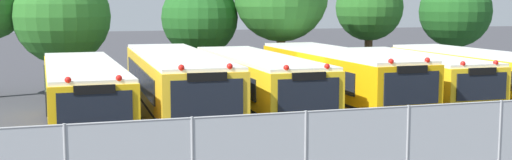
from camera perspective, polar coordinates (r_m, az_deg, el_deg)
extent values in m
plane|color=#38383D|center=(25.09, 3.92, -3.48)|extent=(160.00, 160.00, 0.00)
cube|color=yellow|center=(23.04, -15.02, -1.29)|extent=(2.61, 10.62, 1.95)
cube|color=white|center=(22.92, -15.10, 1.27)|extent=(2.56, 10.41, 0.12)
cube|color=black|center=(17.92, -13.89, -6.14)|extent=(2.47, 0.20, 0.36)
cube|color=black|center=(17.75, -14.01, -2.50)|extent=(1.98, 0.10, 0.94)
cube|color=black|center=(23.40, -12.09, -0.32)|extent=(0.19, 8.25, 0.70)
cube|color=black|center=(23.26, -18.11, -0.55)|extent=(0.19, 8.25, 0.70)
cube|color=black|center=(23.10, -14.99, -2.25)|extent=(2.63, 10.73, 0.10)
sphere|color=red|center=(17.87, -12.01, 0.16)|extent=(0.18, 0.18, 0.18)
sphere|color=red|center=(17.78, -16.26, 0.00)|extent=(0.18, 0.18, 0.18)
cube|color=black|center=(17.67, -14.06, -0.82)|extent=(1.09, 0.10, 0.24)
cylinder|color=black|center=(19.46, -11.09, -5.13)|extent=(0.30, 1.00, 1.00)
cylinder|color=black|center=(19.32, -17.41, -5.41)|extent=(0.30, 1.00, 1.00)
cylinder|color=black|center=(26.68, -13.13, -1.94)|extent=(0.30, 1.00, 1.00)
cylinder|color=black|center=(26.58, -17.72, -2.12)|extent=(0.30, 1.00, 1.00)
cube|color=yellow|center=(23.73, -7.09, -0.59)|extent=(2.80, 11.42, 2.19)
cube|color=white|center=(23.61, -7.13, 2.19)|extent=(2.75, 11.19, 0.12)
cube|color=black|center=(18.31, -4.25, -5.68)|extent=(2.57, 0.23, 0.36)
cube|color=black|center=(18.12, -4.32, -1.61)|extent=(2.06, 0.11, 1.05)
cube|color=black|center=(24.21, -4.22, 0.43)|extent=(0.27, 8.86, 0.79)
cube|color=black|center=(23.82, -10.25, 0.23)|extent=(0.27, 8.86, 0.79)
cube|color=black|center=(23.79, -7.07, -1.63)|extent=(2.83, 11.53, 0.10)
sphere|color=red|center=(18.33, -2.34, 1.22)|extent=(0.18, 0.18, 0.18)
sphere|color=red|center=(18.05, -6.61, 1.09)|extent=(0.18, 0.18, 0.18)
cube|color=black|center=(18.03, -4.33, 0.28)|extent=(1.13, 0.11, 0.24)
cylinder|color=black|center=(19.96, -1.96, -4.70)|extent=(0.31, 1.01, 1.00)
cylinder|color=black|center=(19.55, -8.35, -5.02)|extent=(0.31, 1.01, 1.00)
cylinder|color=black|center=(27.83, -6.02, -1.44)|extent=(0.31, 1.01, 1.00)
cylinder|color=black|center=(27.54, -10.60, -1.60)|extent=(0.31, 1.01, 1.00)
cube|color=yellow|center=(24.50, 0.06, -0.47)|extent=(2.43, 10.50, 2.04)
cube|color=white|center=(24.39, 0.06, 2.06)|extent=(2.38, 10.29, 0.12)
cube|color=black|center=(19.70, 4.69, -4.79)|extent=(2.46, 0.16, 0.36)
cube|color=black|center=(19.53, 4.67, -1.28)|extent=(1.98, 0.06, 0.98)
cube|color=black|center=(25.13, 2.52, 0.46)|extent=(0.05, 8.18, 0.74)
cube|color=black|center=(24.42, -2.89, 0.27)|extent=(0.05, 8.18, 0.74)
cube|color=black|center=(24.56, 0.06, -1.41)|extent=(2.45, 10.60, 0.10)
sphere|color=red|center=(19.85, 6.29, 1.20)|extent=(0.18, 0.18, 0.18)
sphere|color=red|center=(19.36, 2.69, 1.09)|extent=(0.18, 0.18, 0.18)
cube|color=black|center=(19.45, 4.70, 0.33)|extent=(1.08, 0.08, 0.24)
cylinder|color=black|center=(21.43, 5.87, -3.93)|extent=(0.28, 1.00, 1.00)
cylinder|color=black|center=(20.70, 0.42, -4.28)|extent=(0.28, 1.00, 1.00)
cylinder|color=black|center=(28.19, 0.04, -1.29)|extent=(0.28, 1.00, 1.00)
cylinder|color=black|center=(27.64, -4.18, -1.47)|extent=(0.28, 1.00, 1.00)
cube|color=#EAA80C|center=(25.58, 7.16, -0.08)|extent=(2.62, 10.72, 2.16)
cube|color=white|center=(25.47, 7.20, 2.47)|extent=(2.56, 10.51, 0.12)
cube|color=black|center=(21.04, 13.54, -4.20)|extent=(2.44, 0.21, 0.36)
cube|color=black|center=(20.88, 13.56, -0.70)|extent=(1.96, 0.10, 1.04)
cube|color=black|center=(26.36, 9.27, 0.85)|extent=(0.22, 8.33, 0.78)
cube|color=black|center=(25.32, 4.40, 0.67)|extent=(0.22, 8.33, 0.78)
cube|color=black|center=(25.64, 7.15, -1.04)|extent=(2.64, 10.83, 0.10)
sphere|color=red|center=(21.29, 14.89, 1.71)|extent=(0.18, 0.18, 0.18)
sphere|color=red|center=(20.59, 11.83, 1.62)|extent=(0.18, 0.18, 0.18)
cube|color=black|center=(20.80, 13.62, 0.91)|extent=(1.08, 0.10, 0.24)
cylinder|color=black|center=(22.83, 13.83, -3.43)|extent=(0.30, 1.01, 1.00)
cylinder|color=black|center=(21.78, 9.12, -3.81)|extent=(0.30, 1.01, 1.00)
cylinder|color=black|center=(29.32, 6.00, -1.01)|extent=(0.30, 1.01, 1.00)
cylinder|color=black|center=(28.52, 2.13, -1.20)|extent=(0.30, 1.01, 1.00)
cube|color=yellow|center=(26.99, 13.51, -0.09)|extent=(2.41, 9.11, 1.94)
cube|color=white|center=(26.89, 13.57, 2.08)|extent=(2.37, 8.92, 0.12)
cube|color=black|center=(23.30, 19.25, -3.33)|extent=(2.43, 0.17, 0.36)
cube|color=black|center=(23.17, 19.29, -0.54)|extent=(1.95, 0.07, 0.93)
cube|color=black|center=(27.85, 15.36, 0.70)|extent=(0.07, 7.10, 0.70)
cube|color=black|center=(26.63, 10.96, 0.55)|extent=(0.07, 7.10, 0.70)
cube|color=black|center=(27.04, 13.49, -0.91)|extent=(2.44, 9.20, 0.10)
sphere|color=red|center=(23.62, 20.40, 1.45)|extent=(0.18, 0.18, 0.18)
sphere|color=red|center=(22.85, 17.79, 1.38)|extent=(0.18, 0.18, 0.18)
cube|color=black|center=(23.11, 19.35, 0.73)|extent=(1.07, 0.08, 0.24)
cylinder|color=black|center=(25.09, 19.19, -2.70)|extent=(0.28, 1.00, 1.00)
cylinder|color=black|center=(23.91, 15.13, -3.01)|extent=(0.28, 1.00, 1.00)
cylinder|color=black|center=(29.98, 12.52, -0.97)|extent=(0.28, 1.00, 1.00)
cylinder|color=black|center=(29.00, 8.91, -1.14)|extent=(0.28, 1.00, 1.00)
cube|color=yellow|center=(28.75, 18.94, 0.19)|extent=(2.66, 9.99, 1.99)
cube|color=white|center=(28.65, 19.02, 2.28)|extent=(2.60, 9.79, 0.12)
cube|color=black|center=(29.72, 20.52, 0.95)|extent=(0.20, 7.75, 0.71)
cube|color=black|center=(28.22, 16.59, 0.80)|extent=(0.20, 7.75, 0.71)
cube|color=black|center=(28.80, 18.91, -0.60)|extent=(2.68, 10.09, 0.10)
cylinder|color=black|center=(32.02, 16.98, -0.61)|extent=(0.30, 1.01, 1.00)
cylinder|color=black|center=(30.81, 13.69, -0.79)|extent=(0.30, 1.01, 1.00)
cylinder|color=#4C3823|center=(32.16, -16.57, 0.46)|extent=(0.31, 0.31, 2.13)
sphere|color=#286623|center=(31.99, -16.74, 5.39)|extent=(4.53, 4.53, 4.53)
sphere|color=#286623|center=(31.98, -17.98, 5.69)|extent=(2.55, 2.55, 2.55)
cylinder|color=#4C3823|center=(33.08, -4.95, 1.01)|extent=(0.32, 0.32, 2.27)
sphere|color=#1E561E|center=(32.92, -5.00, 5.50)|extent=(3.88, 3.88, 3.88)
sphere|color=#1E561E|center=(32.92, -5.84, 5.96)|extent=(2.27, 2.27, 2.27)
cylinder|color=#4C3823|center=(32.39, 2.21, 1.67)|extent=(0.45, 0.45, 3.14)
cylinder|color=#4C3823|center=(37.09, 9.87, 1.99)|extent=(0.45, 0.45, 2.82)
sphere|color=#286623|center=(36.96, 9.96, 6.36)|extent=(3.78, 3.78, 3.78)
sphere|color=#286623|center=(36.85, 9.75, 6.50)|extent=(2.31, 2.31, 2.31)
cylinder|color=#4C3823|center=(39.69, 17.05, 1.80)|extent=(0.37, 0.37, 2.41)
sphere|color=#1E561E|center=(39.56, 17.19, 5.80)|extent=(4.17, 4.17, 4.17)
sphere|color=#1E561E|center=(40.00, 17.85, 6.40)|extent=(2.44, 2.44, 2.44)
cylinder|color=#9EA0A3|center=(14.82, -5.64, -6.95)|extent=(0.07, 0.07, 1.94)
cylinder|color=#9EA0A3|center=(15.60, 4.39, -6.23)|extent=(0.07, 0.07, 1.94)
cylinder|color=#9EA0A3|center=(16.79, 13.21, -5.45)|extent=(0.07, 0.07, 1.94)
cylinder|color=#9EA0A3|center=(18.33, 20.69, -4.68)|extent=(0.07, 0.07, 1.94)
cube|color=#ADB2B7|center=(16.79, 13.21, -5.45)|extent=(22.08, 0.02, 1.90)
cylinder|color=#9EA0A3|center=(16.62, 13.30, -2.27)|extent=(22.08, 0.04, 0.04)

